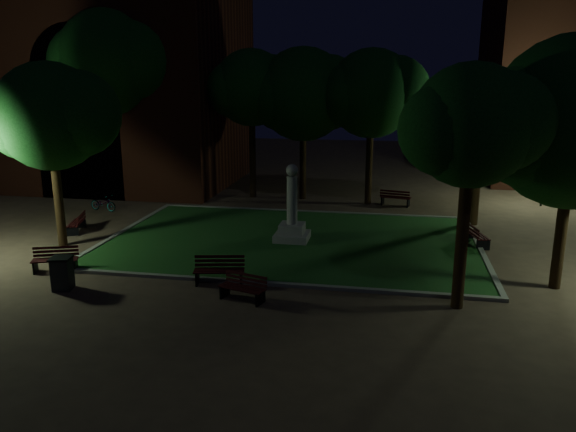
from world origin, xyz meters
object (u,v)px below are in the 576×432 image
(bench_right_side, at_px, (475,236))
(bench_near_left, at_px, (219,271))
(bench_near_right, at_px, (243,288))
(bench_left_side, at_px, (78,223))
(bench_west_near, at_px, (55,260))
(bicycle, at_px, (103,203))
(trash_bin, at_px, (62,273))
(monument, at_px, (292,220))
(bench_far_side, at_px, (395,198))

(bench_right_side, bearing_deg, bench_near_left, 109.71)
(bench_near_right, distance_m, bench_left_side, 11.17)
(bench_west_near, relative_size, bench_right_side, 0.99)
(bench_near_right, height_order, bicycle, bicycle)
(bench_right_side, xyz_separation_m, trash_bin, (-13.87, -7.53, 0.15))
(bench_west_near, bearing_deg, trash_bin, -71.50)
(bench_near_left, distance_m, bench_near_right, 1.71)
(monument, bearing_deg, trash_bin, -133.84)
(trash_bin, height_order, bicycle, trash_bin)
(bench_west_near, bearing_deg, bench_right_side, 1.30)
(bench_west_near, height_order, bench_left_side, bench_west_near)
(bicycle, bearing_deg, bench_left_side, -154.34)
(bench_near_right, xyz_separation_m, bench_right_side, (7.87, 7.33, 0.02))
(monument, distance_m, bench_left_side, 9.68)
(bench_right_side, relative_size, bench_far_side, 1.00)
(trash_bin, bearing_deg, monument, 46.16)
(bench_west_near, bearing_deg, bench_near_right, -30.92)
(bench_left_side, height_order, bench_right_side, bench_right_side)
(bench_near_left, bearing_deg, bench_west_near, 167.53)
(bench_near_left, relative_size, bench_west_near, 1.07)
(bench_left_side, height_order, bicycle, bicycle)
(bench_left_side, bearing_deg, bench_west_near, 5.56)
(bench_right_side, distance_m, trash_bin, 15.79)
(bench_right_side, xyz_separation_m, bench_far_side, (-3.23, 6.66, 0.00))
(bench_near_right, bearing_deg, bench_right_side, 60.26)
(trash_bin, bearing_deg, bench_far_side, 53.12)
(bench_near_left, relative_size, bench_near_right, 1.12)
(bench_near_left, xyz_separation_m, trash_bin, (-4.85, -1.46, 0.13))
(bench_right_side, height_order, trash_bin, trash_bin)
(bicycle, bearing_deg, bench_far_side, -61.89)
(bench_left_side, relative_size, bicycle, 1.00)
(bench_near_right, xyz_separation_m, bench_left_side, (-9.27, 6.22, -0.00))
(bench_left_side, height_order, bench_far_side, bench_far_side)
(bench_right_side, bearing_deg, bench_west_near, 97.25)
(bench_far_side, bearing_deg, trash_bin, 65.24)
(monument, height_order, bench_near_right, monument)
(monument, bearing_deg, bicycle, 160.88)
(bench_left_side, distance_m, trash_bin, 7.21)
(bench_west_near, bearing_deg, bench_left_side, 92.27)
(monument, relative_size, trash_bin, 2.90)
(bench_left_side, relative_size, bench_far_side, 0.94)
(bench_right_side, bearing_deg, trash_bin, 104.29)
(bench_left_side, bearing_deg, trash_bin, 10.07)
(bench_near_left, relative_size, trash_bin, 1.59)
(bench_far_side, bearing_deg, bench_near_left, 77.63)
(bench_near_left, distance_m, bench_west_near, 6.12)
(bench_near_left, distance_m, trash_bin, 5.07)
(bench_near_right, height_order, bench_west_near, bench_west_near)
(bench_west_near, height_order, bench_far_side, bench_far_side)
(bench_near_right, distance_m, bench_right_side, 10.75)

